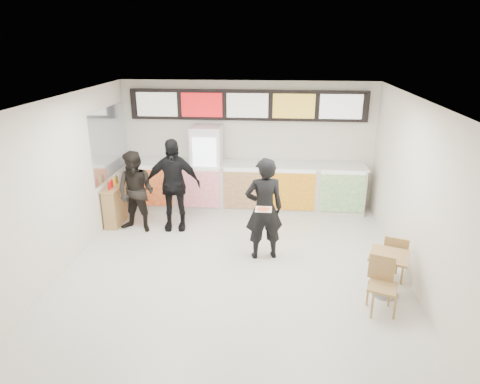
# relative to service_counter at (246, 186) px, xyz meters

# --- Properties ---
(floor) EXTENTS (7.00, 7.00, 0.00)m
(floor) POSITION_rel_service_counter_xyz_m (-0.00, -3.09, -0.57)
(floor) COLOR beige
(floor) RESTS_ON ground
(ceiling) EXTENTS (7.00, 7.00, 0.00)m
(ceiling) POSITION_rel_service_counter_xyz_m (-0.00, -3.09, 2.43)
(ceiling) COLOR white
(ceiling) RESTS_ON wall_back
(wall_back) EXTENTS (6.00, 0.00, 6.00)m
(wall_back) POSITION_rel_service_counter_xyz_m (-0.00, 0.41, 0.93)
(wall_back) COLOR silver
(wall_back) RESTS_ON floor
(wall_left) EXTENTS (0.00, 7.00, 7.00)m
(wall_left) POSITION_rel_service_counter_xyz_m (-3.00, -3.09, 0.93)
(wall_left) COLOR silver
(wall_left) RESTS_ON floor
(wall_right) EXTENTS (0.00, 7.00, 7.00)m
(wall_right) POSITION_rel_service_counter_xyz_m (3.00, -3.09, 0.93)
(wall_right) COLOR silver
(wall_right) RESTS_ON floor
(service_counter) EXTENTS (5.56, 0.77, 1.14)m
(service_counter) POSITION_rel_service_counter_xyz_m (0.00, 0.00, 0.00)
(service_counter) COLOR silver
(service_counter) RESTS_ON floor
(menu_board) EXTENTS (5.50, 0.14, 0.70)m
(menu_board) POSITION_rel_service_counter_xyz_m (0.00, 0.32, 1.88)
(menu_board) COLOR black
(menu_board) RESTS_ON wall_back
(drinks_fridge) EXTENTS (0.70, 0.67, 2.00)m
(drinks_fridge) POSITION_rel_service_counter_xyz_m (-0.93, 0.02, 0.43)
(drinks_fridge) COLOR white
(drinks_fridge) RESTS_ON floor
(mirror_panel) EXTENTS (0.01, 2.00, 1.50)m
(mirror_panel) POSITION_rel_service_counter_xyz_m (-2.99, -0.64, 1.18)
(mirror_panel) COLOR #B2B7BF
(mirror_panel) RESTS_ON wall_left
(customer_main) EXTENTS (0.80, 0.61, 1.94)m
(customer_main) POSITION_rel_service_counter_xyz_m (0.50, -2.38, 0.40)
(customer_main) COLOR black
(customer_main) RESTS_ON floor
(customer_left) EXTENTS (0.97, 0.83, 1.74)m
(customer_left) POSITION_rel_service_counter_xyz_m (-2.21, -1.43, 0.30)
(customer_left) COLOR black
(customer_left) RESTS_ON floor
(customer_mid) EXTENTS (1.21, 0.59, 1.99)m
(customer_mid) POSITION_rel_service_counter_xyz_m (-1.47, -1.24, 0.42)
(customer_mid) COLOR black
(customer_mid) RESTS_ON floor
(pizza_slice) EXTENTS (0.36, 0.36, 0.02)m
(pizza_slice) POSITION_rel_service_counter_xyz_m (0.50, -2.83, 0.58)
(pizza_slice) COLOR beige
(pizza_slice) RESTS_ON customer_main
(cafe_table) EXTENTS (0.89, 1.51, 0.86)m
(cafe_table) POSITION_rel_service_counter_xyz_m (2.50, -3.48, -0.07)
(cafe_table) COLOR #A97F4D
(cafe_table) RESTS_ON floor
(condiment_ledge) EXTENTS (0.31, 0.78, 1.04)m
(condiment_ledge) POSITION_rel_service_counter_xyz_m (-2.82, -1.14, -0.13)
(condiment_ledge) COLOR #A97F4D
(condiment_ledge) RESTS_ON floor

